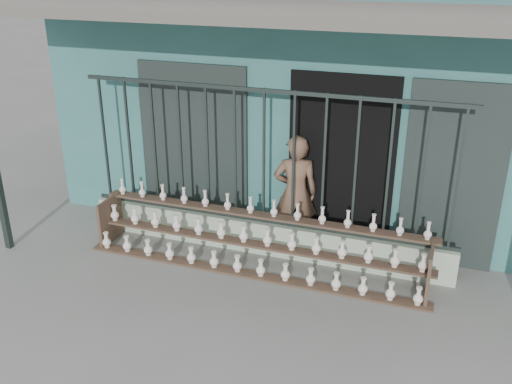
% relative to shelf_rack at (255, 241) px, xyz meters
% --- Properties ---
extents(ground, '(60.00, 60.00, 0.00)m').
position_rel_shelf_rack_xyz_m(ground, '(-0.03, -0.88, -0.36)').
color(ground, slate).
extents(workshop_building, '(7.40, 6.60, 3.21)m').
position_rel_shelf_rack_xyz_m(workshop_building, '(-0.02, 3.35, 1.26)').
color(workshop_building, '#346F6C').
rests_on(workshop_building, ground).
extents(parapet_wall, '(5.00, 0.20, 0.45)m').
position_rel_shelf_rack_xyz_m(parapet_wall, '(-0.03, 0.42, -0.14)').
color(parapet_wall, beige).
rests_on(parapet_wall, ground).
extents(security_fence, '(5.00, 0.04, 1.80)m').
position_rel_shelf_rack_xyz_m(security_fence, '(-0.03, 0.42, 0.98)').
color(security_fence, '#283330').
rests_on(security_fence, parapet_wall).
extents(shelf_rack, '(4.50, 0.68, 0.85)m').
position_rel_shelf_rack_xyz_m(shelf_rack, '(0.00, 0.00, 0.00)').
color(shelf_rack, brown).
rests_on(shelf_rack, ground).
extents(elderly_woman, '(0.67, 0.54, 1.61)m').
position_rel_shelf_rack_xyz_m(elderly_woman, '(0.33, 0.69, 0.44)').
color(elderly_woman, brown).
rests_on(elderly_woman, ground).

